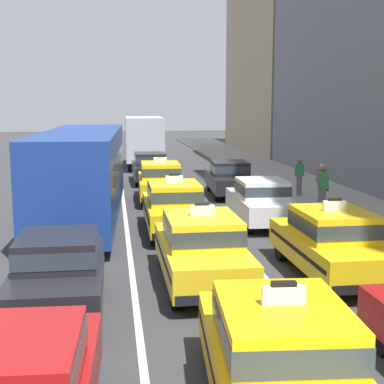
{
  "coord_description": "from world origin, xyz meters",
  "views": [
    {
      "loc": [
        -2.01,
        -4.36,
        4.22
      ],
      "look_at": [
        0.54,
        13.82,
        1.3
      ],
      "focal_mm": 53.08,
      "sensor_mm": 36.0,
      "label": 1
    }
  ],
  "objects": [
    {
      "name": "sedan_right_third",
      "position": [
        3.07,
        14.52,
        0.85
      ],
      "size": [
        1.88,
        4.35,
        1.58
      ],
      "color": "black",
      "rests_on": "ground"
    },
    {
      "name": "lane_stripe_center_right",
      "position": [
        1.6,
        20.0,
        0.0
      ],
      "size": [
        0.14,
        80.0,
        0.01
      ],
      "primitive_type": "cube",
      "color": "silver",
      "rests_on": "ground"
    },
    {
      "name": "taxi_center_second",
      "position": [
        -0.03,
        8.24,
        0.88
      ],
      "size": [
        1.82,
        4.56,
        1.96
      ],
      "color": "black",
      "rests_on": "ground"
    },
    {
      "name": "pedestrian_trailing",
      "position": [
        6.05,
        19.32,
        0.97
      ],
      "size": [
        0.36,
        0.24,
        1.61
      ],
      "color": "slate",
      "rests_on": "sidewalk_curb"
    },
    {
      "name": "lane_stripe_left_center",
      "position": [
        -1.6,
        20.0,
        0.0
      ],
      "size": [
        0.14,
        80.0,
        0.01
      ],
      "primitive_type": "cube",
      "color": "silver",
      "rests_on": "ground"
    },
    {
      "name": "taxi_right_second",
      "position": [
        3.2,
        8.41,
        0.88
      ],
      "size": [
        1.84,
        4.57,
        1.96
      ],
      "color": "black",
      "rests_on": "ground"
    },
    {
      "name": "taxi_center_fourth",
      "position": [
        -0.02,
        19.73,
        0.88
      ],
      "size": [
        1.96,
        4.61,
        1.96
      ],
      "color": "black",
      "rests_on": "ground"
    },
    {
      "name": "sedan_left_second",
      "position": [
        -3.15,
        7.07,
        0.85
      ],
      "size": [
        1.78,
        4.31,
        1.58
      ],
      "color": "black",
      "rests_on": "ground"
    },
    {
      "name": "box_truck_center_sixth",
      "position": [
        -0.0,
        32.7,
        1.78
      ],
      "size": [
        2.39,
        7.0,
        3.27
      ],
      "color": "black",
      "rests_on": "ground"
    },
    {
      "name": "bus_left_third",
      "position": [
        -3.07,
        15.97,
        1.82
      ],
      "size": [
        3.03,
        11.31,
        3.22
      ],
      "color": "black",
      "rests_on": "ground"
    },
    {
      "name": "pedestrian_by_storefront",
      "position": [
        6.38,
        17.49,
        0.95
      ],
      "size": [
        0.47,
        0.24,
        1.6
      ],
      "color": "slate",
      "rests_on": "sidewalk_curb"
    },
    {
      "name": "sidewalk_curb",
      "position": [
        7.2,
        15.0,
        0.07
      ],
      "size": [
        4.0,
        90.0,
        0.15
      ],
      "primitive_type": "cube",
      "color": "#9E9993",
      "rests_on": "ground"
    },
    {
      "name": "pedestrian_near_crosswalk",
      "position": [
        5.94,
        16.19,
        0.98
      ],
      "size": [
        0.36,
        0.24,
        1.64
      ],
      "color": "slate",
      "rests_on": "sidewalk_curb"
    },
    {
      "name": "sedan_right_fourth",
      "position": [
        3.21,
        20.64,
        0.85
      ],
      "size": [
        1.98,
        4.39,
        1.58
      ],
      "color": "black",
      "rests_on": "ground"
    },
    {
      "name": "taxi_center_nearest",
      "position": [
        0.12,
        2.45,
        0.88
      ],
      "size": [
        2.13,
        4.67,
        1.96
      ],
      "color": "black",
      "rests_on": "ground"
    },
    {
      "name": "taxi_center_third",
      "position": [
        -0.09,
        13.57,
        0.88
      ],
      "size": [
        1.85,
        4.57,
        1.96
      ],
      "color": "black",
      "rests_on": "ground"
    },
    {
      "name": "sedan_center_fifth",
      "position": [
        -0.08,
        25.41,
        0.85
      ],
      "size": [
        1.76,
        4.3,
        1.58
      ],
      "color": "black",
      "rests_on": "ground"
    }
  ]
}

